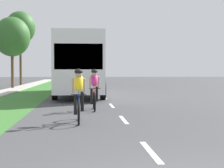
% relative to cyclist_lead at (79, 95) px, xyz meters
% --- Properties ---
extents(ground_plane, '(120.00, 120.00, 0.00)m').
position_rel_cyclist_lead_xyz_m(ground_plane, '(1.38, 13.75, -0.81)').
color(ground_plane, '#424244').
extents(grass_verge, '(2.71, 70.00, 0.01)m').
position_rel_cyclist_lead_xyz_m(grass_verge, '(-3.18, 13.75, -0.81)').
color(grass_verge, '#38722D').
rests_on(grass_verge, ground_plane).
extents(sidewalk_concrete, '(1.56, 70.00, 0.10)m').
position_rel_cyclist_lead_xyz_m(sidewalk_concrete, '(-5.32, 13.75, -0.81)').
color(sidewalk_concrete, '#B2ADA3').
rests_on(sidewalk_concrete, ground_plane).
extents(lane_markings_center, '(0.12, 53.49, 0.01)m').
position_rel_cyclist_lead_xyz_m(lane_markings_center, '(1.38, 17.75, -0.81)').
color(lane_markings_center, white).
rests_on(lane_markings_center, ground_plane).
extents(cyclist_lead, '(0.42, 1.72, 1.58)m').
position_rel_cyclist_lead_xyz_m(cyclist_lead, '(0.00, 0.00, 0.00)').
color(cyclist_lead, black).
rests_on(cyclist_lead, ground_plane).
extents(cyclist_trailing, '(0.42, 1.72, 1.58)m').
position_rel_cyclist_lead_xyz_m(cyclist_trailing, '(0.56, 3.17, 0.00)').
color(cyclist_trailing, black).
rests_on(cyclist_trailing, ground_plane).
extents(bus_white, '(2.78, 11.60, 3.48)m').
position_rel_cyclist_lead_xyz_m(bus_white, '(-0.06, 11.82, 1.17)').
color(bus_white, silver).
rests_on(bus_white, ground_plane).
extents(suv_red, '(2.15, 4.70, 1.79)m').
position_rel_cyclist_lead_xyz_m(suv_red, '(-0.28, 30.16, 0.14)').
color(suv_red, red).
rests_on(suv_red, ground_plane).
extents(street_tree_near, '(3.06, 3.06, 6.10)m').
position_rel_cyclist_lead_xyz_m(street_tree_near, '(-5.84, 20.28, 3.58)').
color(street_tree_near, brown).
rests_on(street_tree_near, ground_plane).
extents(street_tree_far, '(3.02, 3.02, 7.58)m').
position_rel_cyclist_lead_xyz_m(street_tree_far, '(-6.18, 26.28, 5.07)').
color(street_tree_far, brown).
rests_on(street_tree_far, ground_plane).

